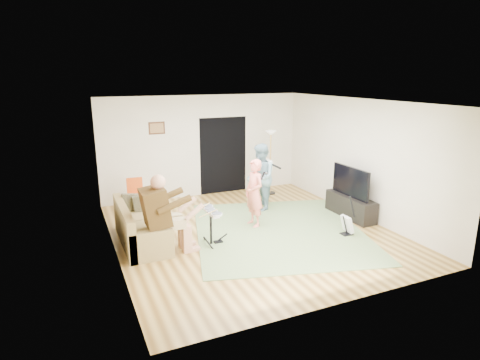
# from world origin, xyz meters

# --- Properties ---
(floor) EXTENTS (6.00, 6.00, 0.00)m
(floor) POSITION_xyz_m (0.00, 0.00, 0.00)
(floor) COLOR brown
(floor) RESTS_ON ground
(walls) EXTENTS (5.50, 6.00, 2.70)m
(walls) POSITION_xyz_m (0.00, 0.00, 1.35)
(walls) COLOR beige
(walls) RESTS_ON floor
(ceiling) EXTENTS (6.00, 6.00, 0.00)m
(ceiling) POSITION_xyz_m (0.00, 0.00, 2.70)
(ceiling) COLOR white
(ceiling) RESTS_ON walls
(window_blinds) EXTENTS (0.00, 2.05, 2.05)m
(window_blinds) POSITION_xyz_m (-2.74, 0.20, 1.55)
(window_blinds) COLOR brown
(window_blinds) RESTS_ON walls
(doorway) EXTENTS (2.10, 0.00, 2.10)m
(doorway) POSITION_xyz_m (0.55, 2.99, 1.05)
(doorway) COLOR black
(doorway) RESTS_ON walls
(picture_frame) EXTENTS (0.42, 0.03, 0.32)m
(picture_frame) POSITION_xyz_m (-1.25, 2.99, 1.90)
(picture_frame) COLOR #3F2314
(picture_frame) RESTS_ON walls
(area_rug) EXTENTS (4.34, 4.64, 0.02)m
(area_rug) POSITION_xyz_m (0.55, -0.19, 0.01)
(area_rug) COLOR #65804E
(area_rug) RESTS_ON floor
(sofa) EXTENTS (0.80, 1.94, 0.79)m
(sofa) POSITION_xyz_m (-2.29, 0.38, 0.26)
(sofa) COLOR olive
(sofa) RESTS_ON floor
(drummer) EXTENTS (0.98, 0.55, 1.50)m
(drummer) POSITION_xyz_m (-1.85, -0.27, 0.59)
(drummer) COLOR #483214
(drummer) RESTS_ON sofa
(drum_kit) EXTENTS (0.40, 0.71, 0.73)m
(drum_kit) POSITION_xyz_m (-1.00, -0.27, 0.32)
(drum_kit) COLOR black
(drum_kit) RESTS_ON floor
(singer) EXTENTS (0.41, 0.58, 1.48)m
(singer) POSITION_xyz_m (0.20, 0.31, 0.74)
(singer) COLOR #FF7F6E
(singer) RESTS_ON floor
(microphone) EXTENTS (0.06, 0.06, 0.24)m
(microphone) POSITION_xyz_m (0.40, 0.31, 1.11)
(microphone) COLOR black
(microphone) RESTS_ON singer
(guitarist) EXTENTS (0.78, 0.91, 1.62)m
(guitarist) POSITION_xyz_m (0.82, 1.24, 0.81)
(guitarist) COLOR #7197A6
(guitarist) RESTS_ON floor
(guitar_held) EXTENTS (0.16, 0.61, 0.26)m
(guitar_held) POSITION_xyz_m (1.02, 1.24, 1.10)
(guitar_held) COLOR white
(guitar_held) RESTS_ON guitarist
(guitar_spare) EXTENTS (0.30, 0.27, 0.84)m
(guitar_spare) POSITION_xyz_m (1.73, -0.96, 0.24)
(guitar_spare) COLOR black
(guitar_spare) RESTS_ON floor
(torchiere_lamp) EXTENTS (0.31, 0.31, 1.75)m
(torchiere_lamp) POSITION_xyz_m (1.67, 2.34, 1.20)
(torchiere_lamp) COLOR black
(torchiere_lamp) RESTS_ON floor
(dining_chair) EXTENTS (0.39, 0.40, 0.89)m
(dining_chair) POSITION_xyz_m (-2.03, 1.98, 0.32)
(dining_chair) COLOR tan
(dining_chair) RESTS_ON floor
(tv_cabinet) EXTENTS (0.40, 1.40, 0.50)m
(tv_cabinet) POSITION_xyz_m (2.50, -0.09, 0.25)
(tv_cabinet) COLOR black
(tv_cabinet) RESTS_ON floor
(television) EXTENTS (0.06, 1.19, 0.68)m
(television) POSITION_xyz_m (2.45, -0.09, 0.85)
(television) COLOR black
(television) RESTS_ON tv_cabinet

